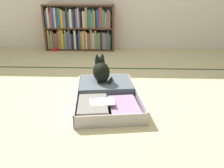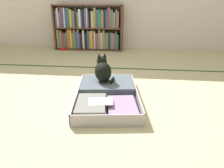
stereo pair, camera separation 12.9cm
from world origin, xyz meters
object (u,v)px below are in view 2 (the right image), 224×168
at_px(small_red_pouch, 64,49).
at_px(open_suitcase, 106,94).
at_px(black_cat, 103,71).
at_px(bookshelf, 88,29).

bearing_deg(small_red_pouch, open_suitcase, -61.65).
bearing_deg(open_suitcase, black_cat, 107.33).
bearing_deg(black_cat, bookshelf, 106.54).
relative_size(bookshelf, small_red_pouch, 13.42).
bearing_deg(small_red_pouch, bookshelf, 16.67).
relative_size(black_cat, small_red_pouch, 2.93).
bearing_deg(bookshelf, black_cat, -73.46).
distance_m(black_cat, small_red_pouch, 2.23).
height_order(open_suitcase, small_red_pouch, open_suitcase).
xyz_separation_m(bookshelf, small_red_pouch, (-0.47, -0.14, -0.38)).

